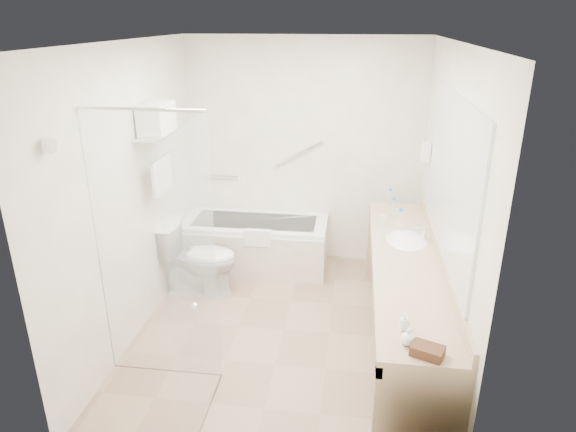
# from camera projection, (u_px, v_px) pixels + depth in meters

# --- Properties ---
(floor) EXTENTS (3.20, 3.20, 0.00)m
(floor) POSITION_uv_depth(u_px,v_px,m) (284.00, 329.00, 4.69)
(floor) COLOR #9A7B5F
(floor) RESTS_ON ground
(ceiling) EXTENTS (2.60, 3.20, 0.10)m
(ceiling) POSITION_uv_depth(u_px,v_px,m) (283.00, 41.00, 3.78)
(ceiling) COLOR white
(ceiling) RESTS_ON wall_back
(wall_back) EXTENTS (2.60, 0.10, 2.50)m
(wall_back) POSITION_uv_depth(u_px,v_px,m) (304.00, 153.00, 5.71)
(wall_back) COLOR white
(wall_back) RESTS_ON ground
(wall_front) EXTENTS (2.60, 0.10, 2.50)m
(wall_front) POSITION_uv_depth(u_px,v_px,m) (241.00, 300.00, 2.76)
(wall_front) COLOR white
(wall_front) RESTS_ON ground
(wall_left) EXTENTS (0.10, 3.20, 2.50)m
(wall_left) POSITION_uv_depth(u_px,v_px,m) (133.00, 194.00, 4.40)
(wall_left) COLOR white
(wall_left) RESTS_ON ground
(wall_right) EXTENTS (0.10, 3.20, 2.50)m
(wall_right) POSITION_uv_depth(u_px,v_px,m) (445.00, 208.00, 4.07)
(wall_right) COLOR white
(wall_right) RESTS_ON ground
(bathtub) EXTENTS (1.60, 0.73, 0.59)m
(bathtub) POSITION_uv_depth(u_px,v_px,m) (255.00, 243.00, 5.80)
(bathtub) COLOR white
(bathtub) RESTS_ON floor
(grab_bar_short) EXTENTS (0.40, 0.03, 0.03)m
(grab_bar_short) POSITION_uv_depth(u_px,v_px,m) (221.00, 177.00, 5.90)
(grab_bar_short) COLOR silver
(grab_bar_short) RESTS_ON wall_back
(grab_bar_long) EXTENTS (0.53, 0.03, 0.33)m
(grab_bar_long) POSITION_uv_depth(u_px,v_px,m) (299.00, 154.00, 5.68)
(grab_bar_long) COLOR silver
(grab_bar_long) RESTS_ON wall_back
(shower_enclosure) EXTENTS (0.96, 0.91, 2.11)m
(shower_enclosure) POSITION_uv_depth(u_px,v_px,m) (173.00, 267.00, 3.53)
(shower_enclosure) COLOR silver
(shower_enclosure) RESTS_ON floor
(towel_shelf) EXTENTS (0.24, 0.55, 0.81)m
(towel_shelf) POSITION_uv_depth(u_px,v_px,m) (157.00, 128.00, 4.52)
(towel_shelf) COLOR silver
(towel_shelf) RESTS_ON wall_left
(vanity_counter) EXTENTS (0.55, 2.70, 0.95)m
(vanity_counter) POSITION_uv_depth(u_px,v_px,m) (405.00, 283.00, 4.19)
(vanity_counter) COLOR tan
(vanity_counter) RESTS_ON floor
(sink) EXTENTS (0.40, 0.52, 0.14)m
(sink) POSITION_uv_depth(u_px,v_px,m) (406.00, 243.00, 4.49)
(sink) COLOR white
(sink) RESTS_ON vanity_counter
(faucet) EXTENTS (0.03, 0.03, 0.14)m
(faucet) POSITION_uv_depth(u_px,v_px,m) (425.00, 232.00, 4.43)
(faucet) COLOR silver
(faucet) RESTS_ON vanity_counter
(mirror) EXTENTS (0.02, 2.00, 1.20)m
(mirror) POSITION_uv_depth(u_px,v_px,m) (451.00, 178.00, 3.83)
(mirror) COLOR silver
(mirror) RESTS_ON wall_right
(hairdryer_unit) EXTENTS (0.08, 0.10, 0.18)m
(hairdryer_unit) POSITION_uv_depth(u_px,v_px,m) (426.00, 151.00, 4.97)
(hairdryer_unit) COLOR silver
(hairdryer_unit) RESTS_ON wall_right
(toilet) EXTENTS (0.79, 0.46, 0.76)m
(toilet) POSITION_uv_depth(u_px,v_px,m) (199.00, 258.00, 5.20)
(toilet) COLOR white
(toilet) RESTS_ON floor
(amenity_basket) EXTENTS (0.21, 0.18, 0.06)m
(amenity_basket) POSITION_uv_depth(u_px,v_px,m) (427.00, 351.00, 2.95)
(amenity_basket) COLOR #4F2D1C
(amenity_basket) RESTS_ON vanity_counter
(soap_bottle_a) EXTENTS (0.07, 0.12, 0.05)m
(soap_bottle_a) POSITION_uv_depth(u_px,v_px,m) (404.00, 325.00, 3.20)
(soap_bottle_a) COLOR silver
(soap_bottle_a) RESTS_ON vanity_counter
(soap_bottle_b) EXTENTS (0.12, 0.13, 0.09)m
(soap_bottle_b) POSITION_uv_depth(u_px,v_px,m) (408.00, 338.00, 3.04)
(soap_bottle_b) COLOR silver
(soap_bottle_b) RESTS_ON vanity_counter
(water_bottle_left) EXTENTS (0.06, 0.06, 0.21)m
(water_bottle_left) POSITION_uv_depth(u_px,v_px,m) (393.00, 208.00, 4.94)
(water_bottle_left) COLOR silver
(water_bottle_left) RESTS_ON vanity_counter
(water_bottle_mid) EXTENTS (0.07, 0.07, 0.21)m
(water_bottle_mid) POSITION_uv_depth(u_px,v_px,m) (400.00, 220.00, 4.65)
(water_bottle_mid) COLOR silver
(water_bottle_mid) RESTS_ON vanity_counter
(water_bottle_right) EXTENTS (0.06, 0.06, 0.19)m
(water_bottle_right) POSITION_uv_depth(u_px,v_px,m) (389.00, 198.00, 5.25)
(water_bottle_right) COLOR silver
(water_bottle_right) RESTS_ON vanity_counter
(drinking_glass_near) EXTENTS (0.07, 0.07, 0.09)m
(drinking_glass_near) POSITION_uv_depth(u_px,v_px,m) (382.00, 220.00, 4.78)
(drinking_glass_near) COLOR silver
(drinking_glass_near) RESTS_ON vanity_counter
(drinking_glass_far) EXTENTS (0.08, 0.08, 0.09)m
(drinking_glass_far) POSITION_uv_depth(u_px,v_px,m) (386.00, 236.00, 4.45)
(drinking_glass_far) COLOR silver
(drinking_glass_far) RESTS_ON vanity_counter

